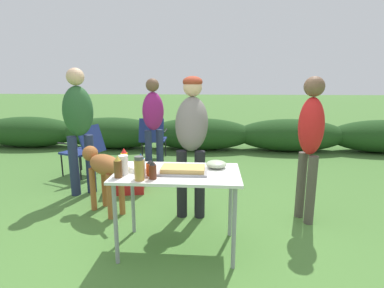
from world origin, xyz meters
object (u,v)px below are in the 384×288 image
object	(u,v)px
mixing_bowl	(216,164)
cooler_box	(126,180)
folding_table	(178,180)
plate_stack	(142,168)
food_tray	(183,170)
mustard_bottle	(124,160)
standing_person_in_gray_fleece	(153,118)
dog	(103,168)
spice_jar	(139,169)
standing_person_in_red_jacket	(79,120)
mayo_bottle	(141,166)
standing_person_with_beanie	(192,130)
camp_chair_green_behind_table	(84,148)
standing_person_in_dark_puffer	(310,135)
bbq_sauce_bottle	(153,170)
paper_cup_stack	(124,165)
camp_chair_near_hedge	(153,136)
hot_sauce_bottle	(151,168)
beer_bottle	(118,167)

from	to	relation	value
mixing_bowl	cooler_box	xyz separation A→B (m)	(-1.23, 1.23, -0.60)
folding_table	plate_stack	xyz separation A→B (m)	(-0.33, 0.04, 0.10)
food_tray	mustard_bottle	world-z (taller)	mustard_bottle
standing_person_in_gray_fleece	dog	bearing A→B (deg)	-133.13
spice_jar	standing_person_in_red_jacket	size ratio (longest dim) A/B	0.12
mayo_bottle	food_tray	bearing A→B (deg)	23.48
standing_person_in_gray_fleece	standing_person_with_beanie	bearing A→B (deg)	-93.11
spice_jar	camp_chair_green_behind_table	size ratio (longest dim) A/B	0.24
mayo_bottle	standing_person_in_dark_puffer	world-z (taller)	standing_person_in_dark_puffer
plate_stack	camp_chair_green_behind_table	xyz separation A→B (m)	(-1.43, 2.01, -0.29)
food_tray	mayo_bottle	world-z (taller)	mayo_bottle
plate_stack	bbq_sauce_bottle	distance (m)	0.29
dog	camp_chair_green_behind_table	xyz separation A→B (m)	(-0.80, 1.30, -0.06)
standing_person_in_red_jacket	dog	xyz separation A→B (m)	(0.49, -0.53, -0.48)
folding_table	spice_jar	world-z (taller)	spice_jar
paper_cup_stack	standing_person_with_beanie	distance (m)	1.03
camp_chair_near_hedge	standing_person_in_red_jacket	bearing A→B (deg)	-110.67
spice_jar	mustard_bottle	xyz separation A→B (m)	(-0.20, 0.25, 0.00)
plate_stack	camp_chair_green_behind_table	bearing A→B (deg)	125.54
folding_table	camp_chair_near_hedge	xyz separation A→B (m)	(-0.85, 3.09, -0.20)
mustard_bottle	dog	xyz separation A→B (m)	(-0.49, 0.74, -0.31)
plate_stack	spice_jar	size ratio (longest dim) A/B	1.19
cooler_box	plate_stack	bearing A→B (deg)	-79.13
plate_stack	hot_sauce_bottle	world-z (taller)	hot_sauce_bottle
mayo_bottle	plate_stack	bearing A→B (deg)	101.99
spice_jar	beer_bottle	distance (m)	0.20
paper_cup_stack	bbq_sauce_bottle	xyz separation A→B (m)	(0.28, -0.11, -0.01)
standing_person_in_gray_fleece	dog	xyz separation A→B (m)	(-0.32, -1.41, -0.41)
paper_cup_stack	standing_person_in_red_jacket	bearing A→B (deg)	126.26
beer_bottle	standing_person_in_red_jacket	bearing A→B (deg)	123.98
bbq_sauce_bottle	standing_person_with_beanie	xyz separation A→B (m)	(0.25, 0.98, 0.17)
bbq_sauce_bottle	mayo_bottle	world-z (taller)	mayo_bottle
beer_bottle	standing_person_in_dark_puffer	xyz separation A→B (m)	(1.81, 0.86, 0.13)
paper_cup_stack	bbq_sauce_bottle	distance (m)	0.30
camp_chair_near_hedge	cooler_box	distance (m)	1.73
hot_sauce_bottle	food_tray	bearing A→B (deg)	17.86
beer_bottle	mustard_bottle	size ratio (longest dim) A/B	0.90
plate_stack	spice_jar	bearing A→B (deg)	-80.56
folding_table	mixing_bowl	world-z (taller)	mixing_bowl
dog	cooler_box	bearing A→B (deg)	30.74
bbq_sauce_bottle	mixing_bowl	bearing A→B (deg)	34.45
spice_jar	standing_person_with_beanie	world-z (taller)	standing_person_with_beanie
food_tray	mayo_bottle	size ratio (longest dim) A/B	2.07
beer_bottle	mayo_bottle	size ratio (longest dim) A/B	0.90
standing_person_in_red_jacket	camp_chair_near_hedge	size ratio (longest dim) A/B	2.03
beer_bottle	dog	xyz separation A→B (m)	(-0.49, 0.93, -0.30)
paper_cup_stack	dog	xyz separation A→B (m)	(-0.51, 0.84, -0.29)
mustard_bottle	bbq_sauce_bottle	bearing A→B (deg)	-35.34
food_tray	paper_cup_stack	world-z (taller)	paper_cup_stack
food_tray	bbq_sauce_bottle	distance (m)	0.30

